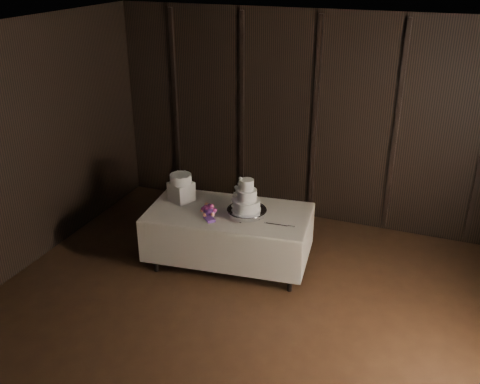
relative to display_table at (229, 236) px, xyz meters
name	(u,v)px	position (x,y,z in m)	size (l,w,h in m)	color
room	(214,233)	(0.61, -1.78, 1.08)	(6.08, 7.08, 3.08)	black
display_table	(229,236)	(0.00, 0.00, 0.00)	(2.10, 1.27, 0.76)	beige
cake_stand	(247,213)	(0.25, -0.03, 0.39)	(0.48, 0.48, 0.09)	silver
wedding_cake	(244,198)	(0.22, -0.05, 0.59)	(0.36, 0.32, 0.39)	white
bouquet	(210,210)	(-0.18, -0.17, 0.40)	(0.28, 0.38, 0.18)	#CC567A
box_pedestal	(181,192)	(-0.68, 0.07, 0.47)	(0.26, 0.26, 0.25)	white
small_cake	(181,179)	(-0.68, 0.07, 0.65)	(0.27, 0.27, 0.11)	white
cake_knife	(276,224)	(0.65, -0.12, 0.35)	(0.37, 0.02, 0.01)	silver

